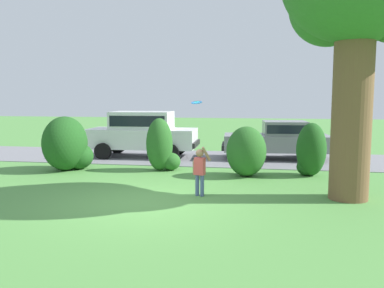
{
  "coord_description": "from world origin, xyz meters",
  "views": [
    {
      "loc": [
        2.63,
        -9.1,
        2.51
      ],
      "look_at": [
        0.55,
        2.88,
        1.1
      ],
      "focal_mm": 37.7,
      "sensor_mm": 36.0,
      "label": 1
    }
  ],
  "objects_px": {
    "parked_sedan": "(279,139)",
    "frisbee": "(197,102)",
    "parked_suv": "(142,132)",
    "child_thrower": "(200,168)"
  },
  "relations": [
    {
      "from": "parked_sedan",
      "to": "frisbee",
      "type": "relative_size",
      "value": 15.89
    },
    {
      "from": "parked_sedan",
      "to": "parked_suv",
      "type": "bearing_deg",
      "value": -176.68
    },
    {
      "from": "child_thrower",
      "to": "parked_sedan",
      "type": "bearing_deg",
      "value": 71.46
    },
    {
      "from": "parked_suv",
      "to": "frisbee",
      "type": "distance_m",
      "value": 6.92
    },
    {
      "from": "parked_sedan",
      "to": "child_thrower",
      "type": "distance_m",
      "value": 7.0
    },
    {
      "from": "parked_suv",
      "to": "frisbee",
      "type": "bearing_deg",
      "value": -61.05
    },
    {
      "from": "parked_sedan",
      "to": "frisbee",
      "type": "height_order",
      "value": "frisbee"
    },
    {
      "from": "parked_suv",
      "to": "child_thrower",
      "type": "height_order",
      "value": "parked_suv"
    },
    {
      "from": "frisbee",
      "to": "parked_suv",
      "type": "bearing_deg",
      "value": 118.95
    },
    {
      "from": "parked_suv",
      "to": "frisbee",
      "type": "relative_size",
      "value": 16.74
    }
  ]
}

